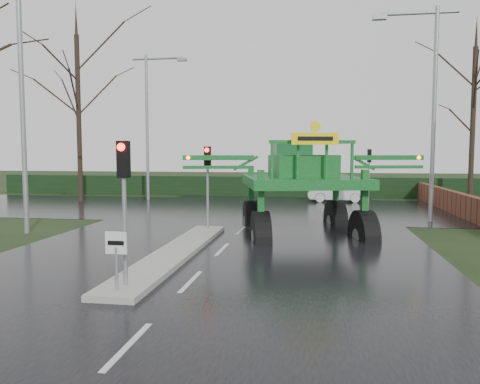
# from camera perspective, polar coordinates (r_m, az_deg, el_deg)

# --- Properties ---
(ground) EXTENTS (140.00, 140.00, 0.00)m
(ground) POSITION_cam_1_polar(r_m,az_deg,el_deg) (12.05, -6.00, -10.88)
(ground) COLOR black
(ground) RESTS_ON ground
(road_main) EXTENTS (14.00, 80.00, 0.02)m
(road_main) POSITION_cam_1_polar(r_m,az_deg,el_deg) (21.66, 0.94, -3.87)
(road_main) COLOR black
(road_main) RESTS_ON ground
(road_cross) EXTENTS (80.00, 12.00, 0.02)m
(road_cross) POSITION_cam_1_polar(r_m,az_deg,el_deg) (27.56, 2.72, -2.03)
(road_cross) COLOR black
(road_cross) RESTS_ON ground
(median_island) EXTENTS (1.20, 10.00, 0.16)m
(median_island) POSITION_cam_1_polar(r_m,az_deg,el_deg) (15.18, -7.80, -7.31)
(median_island) COLOR gray
(median_island) RESTS_ON ground
(hedge_row) EXTENTS (44.00, 0.90, 1.50)m
(hedge_row) POSITION_cam_1_polar(r_m,az_deg,el_deg) (35.42, 4.18, 0.66)
(hedge_row) COLOR black
(hedge_row) RESTS_ON ground
(brick_wall) EXTENTS (0.40, 20.00, 1.20)m
(brick_wall) POSITION_cam_1_polar(r_m,az_deg,el_deg) (28.32, 24.35, -1.06)
(brick_wall) COLOR #592D1E
(brick_wall) RESTS_ON ground
(keep_left_sign) EXTENTS (0.50, 0.07, 1.35)m
(keep_left_sign) POSITION_cam_1_polar(r_m,az_deg,el_deg) (10.85, -14.85, -7.01)
(keep_left_sign) COLOR gray
(keep_left_sign) RESTS_ON ground
(traffic_signal_near) EXTENTS (0.26, 0.33, 3.52)m
(traffic_signal_near) POSITION_cam_1_polar(r_m,az_deg,el_deg) (11.10, -13.98, 1.25)
(traffic_signal_near) COLOR gray
(traffic_signal_near) RESTS_ON ground
(traffic_signal_mid) EXTENTS (0.26, 0.33, 3.52)m
(traffic_signal_mid) POSITION_cam_1_polar(r_m,az_deg,el_deg) (19.20, -3.97, 2.77)
(traffic_signal_mid) COLOR gray
(traffic_signal_mid) RESTS_ON ground
(traffic_signal_far) EXTENTS (0.26, 0.33, 3.52)m
(traffic_signal_far) POSITION_cam_1_polar(r_m,az_deg,el_deg) (31.40, 15.47, 3.35)
(traffic_signal_far) COLOR gray
(traffic_signal_far) RESTS_ON ground
(street_light_left_near) EXTENTS (3.85, 0.30, 10.00)m
(street_light_left_near) POSITION_cam_1_polar(r_m,az_deg,el_deg) (20.74, -24.37, 11.93)
(street_light_left_near) COLOR gray
(street_light_left_near) RESTS_ON ground
(street_light_right) EXTENTS (3.85, 0.30, 10.00)m
(street_light_right) POSITION_cam_1_polar(r_m,az_deg,el_deg) (23.92, 21.91, 10.98)
(street_light_right) COLOR gray
(street_light_right) RESTS_ON ground
(street_light_left_far) EXTENTS (3.85, 0.30, 10.00)m
(street_light_left_far) POSITION_cam_1_polar(r_m,az_deg,el_deg) (33.28, -10.79, 9.37)
(street_light_left_far) COLOR gray
(street_light_left_far) RESTS_ON ground
(tree_left_far) EXTENTS (7.70, 7.70, 13.26)m
(tree_left_far) POSITION_cam_1_polar(r_m,az_deg,el_deg) (33.32, -19.14, 11.19)
(tree_left_far) COLOR black
(tree_left_far) RESTS_ON ground
(tree_right_far) EXTENTS (7.00, 7.00, 12.05)m
(tree_right_far) POSITION_cam_1_polar(r_m,az_deg,el_deg) (33.86, 26.59, 9.74)
(tree_right_far) COLOR black
(tree_right_far) RESTS_ON ground
(crop_sprayer) EXTENTS (9.66, 7.02, 5.52)m
(crop_sprayer) POSITION_cam_1_polar(r_m,az_deg,el_deg) (17.62, 2.47, 2.67)
(crop_sprayer) COLOR black
(crop_sprayer) RESTS_ON ground
(white_sedan) EXTENTS (3.94, 1.55, 1.28)m
(white_sedan) POSITION_cam_1_polar(r_m,az_deg,el_deg) (31.96, 11.73, -1.21)
(white_sedan) COLOR silver
(white_sedan) RESTS_ON ground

